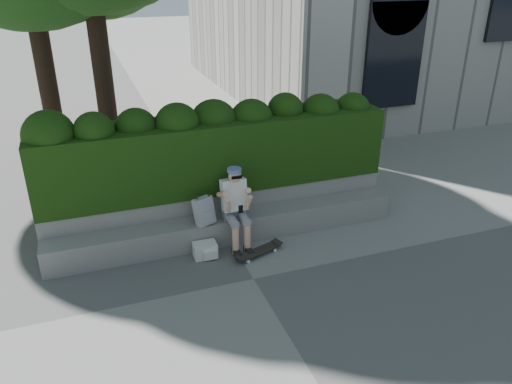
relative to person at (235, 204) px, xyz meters
name	(u,v)px	position (x,y,z in m)	size (l,w,h in m)	color
ground	(254,279)	(-0.06, -1.07, -0.75)	(80.00, 80.00, 0.00)	slate
bench_ledge	(229,228)	(-0.06, 0.18, -0.53)	(6.00, 0.45, 0.45)	gray
planter_wall	(221,208)	(-0.06, 0.66, -0.38)	(6.00, 0.50, 0.75)	gray
hedge	(216,153)	(-0.06, 0.88, 0.60)	(6.00, 1.00, 1.20)	black
person	(235,204)	(0.00, 0.00, 0.00)	(0.40, 0.76, 1.38)	gray
skateboard	(259,251)	(0.24, -0.45, -0.68)	(0.81, 0.44, 0.08)	black
backpack_plaid	(204,211)	(-0.51, 0.08, -0.08)	(0.31, 0.16, 0.45)	silver
backpack_ground	(205,250)	(-0.59, -0.20, -0.63)	(0.37, 0.26, 0.24)	silver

